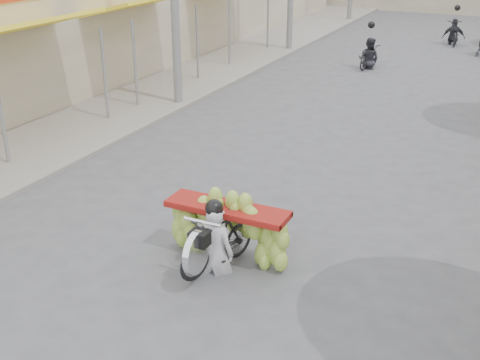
# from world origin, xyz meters

# --- Properties ---
(sidewalk_left) EXTENTS (4.00, 60.00, 0.12)m
(sidewalk_left) POSITION_xyz_m (-7.00, 15.00, 0.06)
(sidewalk_left) COLOR gray
(sidewalk_left) RESTS_ON ground
(banana_motorbike) EXTENTS (2.20, 1.81, 2.03)m
(banana_motorbike) POSITION_xyz_m (-0.17, 4.57, 0.69)
(banana_motorbike) COLOR black
(banana_motorbike) RESTS_ON ground
(bg_motorbike_a) EXTENTS (0.85, 1.50, 1.95)m
(bg_motorbike_a) POSITION_xyz_m (-1.58, 19.24, 0.78)
(bg_motorbike_a) COLOR black
(bg_motorbike_a) RESTS_ON ground
(bg_motorbike_c) EXTENTS (1.05, 1.79, 1.95)m
(bg_motorbike_c) POSITION_xyz_m (0.62, 25.43, 0.78)
(bg_motorbike_c) COLOR black
(bg_motorbike_c) RESTS_ON ground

